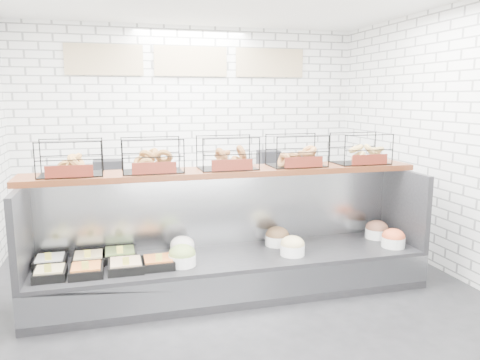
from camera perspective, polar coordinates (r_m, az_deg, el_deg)
name	(u,v)px	position (r m, az deg, el deg)	size (l,w,h in m)	color
ground	(241,304)	(4.74, 0.08, -14.83)	(5.50, 5.50, 0.00)	black
room_shell	(225,91)	(4.88, -1.81, 10.81)	(5.02, 5.51, 3.01)	white
display_case	(231,260)	(4.92, -1.15, -9.74)	(4.00, 0.90, 1.20)	black
bagel_shelf	(228,158)	(4.84, -1.51, 2.73)	(4.10, 0.50, 0.40)	#431D0E
prep_counter	(196,203)	(6.84, -5.35, -2.83)	(4.00, 0.60, 1.20)	#93969B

